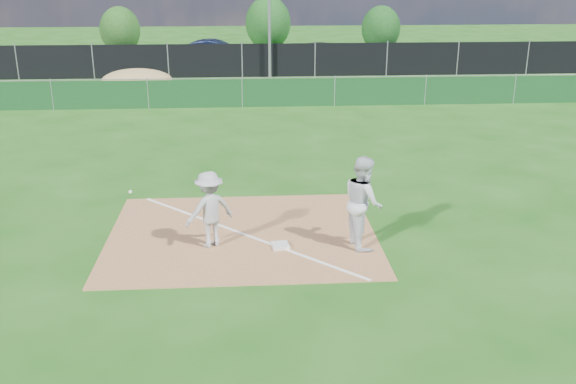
{
  "coord_description": "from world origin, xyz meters",
  "views": [
    {
      "loc": [
        0.14,
        -12.43,
        5.75
      ],
      "look_at": [
        1.04,
        1.0,
        1.0
      ],
      "focal_mm": 40.0,
      "sensor_mm": 36.0,
      "label": 1
    }
  ],
  "objects_px": {
    "car_left": "(159,56)",
    "car_right": "(326,52)",
    "light_pole": "(269,2)",
    "first_base": "(280,245)",
    "car_mid": "(216,53)",
    "play_at_first": "(210,209)",
    "tree_mid": "(268,23)",
    "tree_right": "(381,28)",
    "runner": "(363,202)",
    "tree_left": "(120,30)"
  },
  "relations": [
    {
      "from": "play_at_first",
      "to": "car_mid",
      "type": "relative_size",
      "value": 0.49
    },
    {
      "from": "car_left",
      "to": "car_mid",
      "type": "height_order",
      "value": "car_mid"
    },
    {
      "from": "first_base",
      "to": "tree_right",
      "type": "height_order",
      "value": "tree_right"
    },
    {
      "from": "car_left",
      "to": "tree_left",
      "type": "bearing_deg",
      "value": 16.41
    },
    {
      "from": "light_pole",
      "to": "first_base",
      "type": "relative_size",
      "value": 22.36
    },
    {
      "from": "play_at_first",
      "to": "car_mid",
      "type": "distance_m",
      "value": 26.83
    },
    {
      "from": "car_right",
      "to": "tree_mid",
      "type": "distance_m",
      "value": 6.87
    },
    {
      "from": "play_at_first",
      "to": "tree_left",
      "type": "height_order",
      "value": "tree_left"
    },
    {
      "from": "first_base",
      "to": "car_left",
      "type": "height_order",
      "value": "car_left"
    },
    {
      "from": "car_mid",
      "to": "car_right",
      "type": "bearing_deg",
      "value": -71.78
    },
    {
      "from": "runner",
      "to": "tree_right",
      "type": "distance_m",
      "value": 33.59
    },
    {
      "from": "car_mid",
      "to": "car_right",
      "type": "relative_size",
      "value": 1.11
    },
    {
      "from": "car_mid",
      "to": "tree_mid",
      "type": "xyz_separation_m",
      "value": [
        3.45,
        7.03,
        1.17
      ]
    },
    {
      "from": "play_at_first",
      "to": "first_base",
      "type": "bearing_deg",
      "value": -7.24
    },
    {
      "from": "tree_right",
      "to": "first_base",
      "type": "bearing_deg",
      "value": -105.12
    },
    {
      "from": "runner",
      "to": "tree_mid",
      "type": "bearing_deg",
      "value": -7.76
    },
    {
      "from": "tree_left",
      "to": "first_base",
      "type": "bearing_deg",
      "value": -74.51
    },
    {
      "from": "runner",
      "to": "tree_mid",
      "type": "xyz_separation_m",
      "value": [
        -0.74,
        33.99,
        0.95
      ]
    },
    {
      "from": "runner",
      "to": "tree_right",
      "type": "relative_size",
      "value": 0.63
    },
    {
      "from": "car_left",
      "to": "car_mid",
      "type": "xyz_separation_m",
      "value": [
        3.3,
        0.71,
        0.06
      ]
    },
    {
      "from": "first_base",
      "to": "car_right",
      "type": "relative_size",
      "value": 0.08
    },
    {
      "from": "tree_right",
      "to": "car_left",
      "type": "bearing_deg",
      "value": -155.78
    },
    {
      "from": "light_pole",
      "to": "car_mid",
      "type": "relative_size",
      "value": 1.7
    },
    {
      "from": "play_at_first",
      "to": "runner",
      "type": "xyz_separation_m",
      "value": [
        3.27,
        -0.15,
        0.15
      ]
    },
    {
      "from": "car_left",
      "to": "runner",
      "type": "bearing_deg",
      "value": -174.83
    },
    {
      "from": "light_pole",
      "to": "car_left",
      "type": "bearing_deg",
      "value": 149.26
    },
    {
      "from": "first_base",
      "to": "play_at_first",
      "type": "xyz_separation_m",
      "value": [
        -1.5,
        0.19,
        0.8
      ]
    },
    {
      "from": "play_at_first",
      "to": "light_pole",
      "type": "bearing_deg",
      "value": 84.42
    },
    {
      "from": "car_mid",
      "to": "first_base",
      "type": "bearing_deg",
      "value": -166.66
    },
    {
      "from": "light_pole",
      "to": "first_base",
      "type": "distance_m",
      "value": 22.84
    },
    {
      "from": "car_right",
      "to": "tree_mid",
      "type": "relative_size",
      "value": 1.12
    },
    {
      "from": "play_at_first",
      "to": "car_mid",
      "type": "xyz_separation_m",
      "value": [
        -0.92,
        26.81,
        -0.07
      ]
    },
    {
      "from": "tree_mid",
      "to": "runner",
      "type": "bearing_deg",
      "value": -88.75
    },
    {
      "from": "light_pole",
      "to": "car_left",
      "type": "height_order",
      "value": "light_pole"
    },
    {
      "from": "car_left",
      "to": "tree_mid",
      "type": "xyz_separation_m",
      "value": [
        6.76,
        7.73,
        1.23
      ]
    },
    {
      "from": "car_mid",
      "to": "play_at_first",
      "type": "bearing_deg",
      "value": -169.81
    },
    {
      "from": "tree_right",
      "to": "play_at_first",
      "type": "bearing_deg",
      "value": -107.62
    },
    {
      "from": "light_pole",
      "to": "first_base",
      "type": "bearing_deg",
      "value": -91.74
    },
    {
      "from": "car_right",
      "to": "car_mid",
      "type": "bearing_deg",
      "value": 80.06
    },
    {
      "from": "car_right",
      "to": "first_base",
      "type": "bearing_deg",
      "value": 151.13
    },
    {
      "from": "runner",
      "to": "car_right",
      "type": "distance_m",
      "value": 28.3
    },
    {
      "from": "play_at_first",
      "to": "tree_left",
      "type": "bearing_deg",
      "value": 103.12
    },
    {
      "from": "car_left",
      "to": "car_right",
      "type": "relative_size",
      "value": 0.99
    },
    {
      "from": "car_left",
      "to": "tree_right",
      "type": "relative_size",
      "value": 1.3
    },
    {
      "from": "tree_mid",
      "to": "car_mid",
      "type": "bearing_deg",
      "value": -116.16
    },
    {
      "from": "car_left",
      "to": "tree_mid",
      "type": "bearing_deg",
      "value": -51.92
    },
    {
      "from": "light_pole",
      "to": "tree_right",
      "type": "relative_size",
      "value": 2.49
    },
    {
      "from": "light_pole",
      "to": "tree_left",
      "type": "distance_m",
      "value": 14.51
    },
    {
      "from": "car_left",
      "to": "tree_mid",
      "type": "height_order",
      "value": "tree_mid"
    },
    {
      "from": "tree_mid",
      "to": "first_base",
      "type": "bearing_deg",
      "value": -91.74
    }
  ]
}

